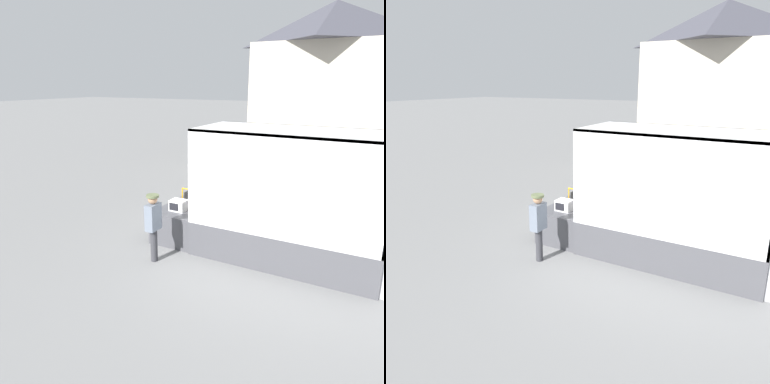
# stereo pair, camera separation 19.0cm
# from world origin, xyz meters

# --- Properties ---
(ground_plane) EXTENTS (160.00, 160.00, 0.00)m
(ground_plane) POSITION_xyz_m (0.00, 0.00, 0.00)
(ground_plane) COLOR gray
(box_truck) EXTENTS (6.91, 2.16, 3.39)m
(box_truck) POSITION_xyz_m (4.03, -0.00, 1.04)
(box_truck) COLOR #B2B2B7
(box_truck) RESTS_ON ground
(tailgate_deck) EXTENTS (1.34, 2.05, 0.93)m
(tailgate_deck) POSITION_xyz_m (-0.67, 0.00, 0.47)
(tailgate_deck) COLOR #4C4C51
(tailgate_deck) RESTS_ON ground
(microwave) EXTENTS (0.46, 0.39, 0.31)m
(microwave) POSITION_xyz_m (-0.70, -0.40, 1.09)
(microwave) COLOR white
(microwave) RESTS_ON tailgate_deck
(portable_generator) EXTENTS (0.56, 0.50, 0.53)m
(portable_generator) POSITION_xyz_m (-0.58, 0.34, 1.13)
(portable_generator) COLOR black
(portable_generator) RESTS_ON tailgate_deck
(worker_person) EXTENTS (0.32, 0.44, 1.80)m
(worker_person) POSITION_xyz_m (-0.58, -1.84, 1.12)
(worker_person) COLOR #38383D
(worker_person) RESTS_ON ground
(house_backdrop) EXTENTS (7.76, 7.10, 8.81)m
(house_backdrop) POSITION_xyz_m (0.65, 14.43, 4.49)
(house_backdrop) COLOR beige
(house_backdrop) RESTS_ON ground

